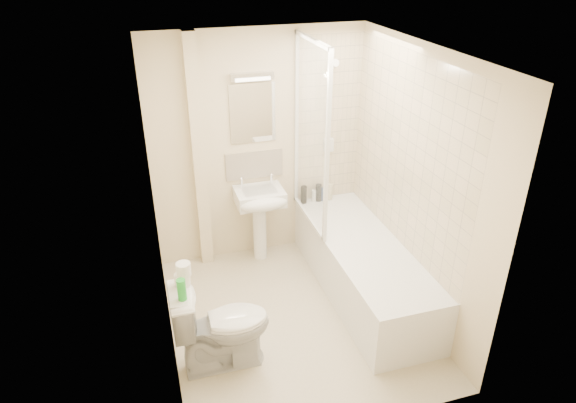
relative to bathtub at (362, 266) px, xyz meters
name	(u,v)px	position (x,y,z in m)	size (l,w,h in m)	color
floor	(295,318)	(-0.75, -0.20, -0.29)	(2.50, 2.50, 0.00)	beige
wall_back	(259,148)	(-0.75, 1.05, 0.91)	(2.20, 0.02, 2.40)	beige
wall_left	(158,222)	(-1.85, -0.20, 0.91)	(0.02, 2.50, 2.40)	beige
wall_right	(416,186)	(0.35, -0.20, 0.91)	(0.02, 2.50, 2.40)	beige
ceiling	(297,52)	(-0.75, -0.20, 2.11)	(2.20, 2.50, 0.02)	white
tile_back	(328,121)	(0.00, 1.04, 1.14)	(0.70, 0.01, 1.75)	beige
tile_right	(406,153)	(0.34, 0.00, 1.14)	(0.01, 2.10, 1.75)	beige
pipe_boxing	(199,157)	(-1.37, 0.99, 0.91)	(0.12, 0.12, 2.40)	beige
splashback	(254,165)	(-0.80, 1.04, 0.74)	(0.60, 0.01, 0.30)	beige
mirror	(253,113)	(-0.80, 1.04, 1.29)	(0.46, 0.01, 0.60)	white
strip_light	(252,76)	(-0.80, 1.02, 1.66)	(0.42, 0.07, 0.07)	silver
bathtub	(362,266)	(0.00, 0.00, 0.00)	(0.70, 2.10, 0.55)	white
shower_screen	(310,136)	(-0.35, 0.60, 1.16)	(0.04, 0.92, 1.80)	white
shower_fixture	(330,111)	(0.00, 0.99, 1.26)	(0.10, 0.16, 0.99)	white
pedestal_sink	(261,206)	(-0.80, 0.81, 0.37)	(0.49, 0.46, 0.94)	white
bottle_black_a	(304,195)	(-0.28, 0.96, 0.36)	(0.07, 0.07, 0.19)	black
bottle_white_a	(314,196)	(-0.17, 0.96, 0.33)	(0.05, 0.05, 0.13)	silver
bottle_black_b	(318,193)	(-0.12, 0.96, 0.36)	(0.07, 0.07, 0.19)	black
bottle_blue	(323,194)	(-0.07, 0.96, 0.33)	(0.06, 0.06, 0.14)	navy
bottle_cream	(329,192)	(0.01, 0.96, 0.35)	(0.07, 0.07, 0.18)	beige
toilet	(222,325)	(-1.47, -0.55, 0.10)	(0.76, 0.44, 0.77)	white
toilet_roll_lower	(182,280)	(-1.73, -0.46, 0.53)	(0.12, 0.12, 0.09)	white
toilet_roll_upper	(184,269)	(-1.71, -0.47, 0.63)	(0.11, 0.11, 0.10)	white
green_bottle	(182,290)	(-1.75, -0.64, 0.57)	(0.07, 0.07, 0.17)	green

